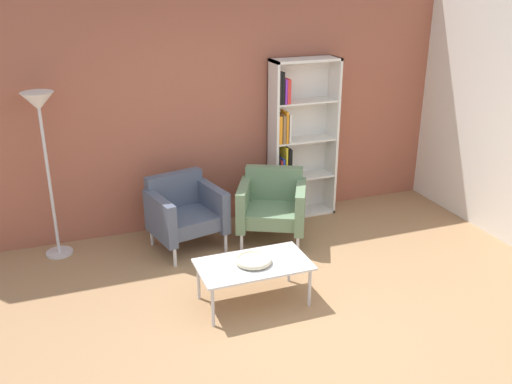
{
  "coord_description": "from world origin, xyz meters",
  "views": [
    {
      "loc": [
        -1.77,
        -3.65,
        2.85
      ],
      "look_at": [
        -0.09,
        0.84,
        0.95
      ],
      "focal_mm": 39.79,
      "sensor_mm": 36.0,
      "label": 1
    }
  ],
  "objects_px": {
    "decorative_bowl": "(253,260)",
    "floor_lamp_torchiere": "(41,122)",
    "coffee_table_low": "(253,267)",
    "armchair_corner_red": "(184,211)",
    "armchair_near_window": "(272,205)",
    "bookshelf_tall": "(296,142)"
  },
  "relations": [
    {
      "from": "decorative_bowl",
      "to": "armchair_corner_red",
      "type": "bearing_deg",
      "value": 102.99
    },
    {
      "from": "decorative_bowl",
      "to": "coffee_table_low",
      "type": "bearing_deg",
      "value": 0.0
    },
    {
      "from": "floor_lamp_torchiere",
      "to": "armchair_near_window",
      "type": "bearing_deg",
      "value": -11.43
    },
    {
      "from": "floor_lamp_torchiere",
      "to": "coffee_table_low",
      "type": "bearing_deg",
      "value": -44.93
    },
    {
      "from": "decorative_bowl",
      "to": "armchair_near_window",
      "type": "relative_size",
      "value": 0.35
    },
    {
      "from": "coffee_table_low",
      "to": "armchair_near_window",
      "type": "height_order",
      "value": "armchair_near_window"
    },
    {
      "from": "coffee_table_low",
      "to": "armchair_corner_red",
      "type": "bearing_deg",
      "value": 102.99
    },
    {
      "from": "coffee_table_low",
      "to": "floor_lamp_torchiere",
      "type": "relative_size",
      "value": 0.57
    },
    {
      "from": "bookshelf_tall",
      "to": "floor_lamp_torchiere",
      "type": "relative_size",
      "value": 1.09
    },
    {
      "from": "armchair_near_window",
      "to": "armchair_corner_red",
      "type": "bearing_deg",
      "value": -163.37
    },
    {
      "from": "bookshelf_tall",
      "to": "decorative_bowl",
      "type": "xyz_separation_m",
      "value": [
        -1.17,
        -1.72,
        -0.49
      ]
    },
    {
      "from": "coffee_table_low",
      "to": "armchair_near_window",
      "type": "relative_size",
      "value": 1.09
    },
    {
      "from": "decorative_bowl",
      "to": "floor_lamp_torchiere",
      "type": "height_order",
      "value": "floor_lamp_torchiere"
    },
    {
      "from": "armchair_near_window",
      "to": "floor_lamp_torchiere",
      "type": "relative_size",
      "value": 0.53
    },
    {
      "from": "coffee_table_low",
      "to": "armchair_corner_red",
      "type": "xyz_separation_m",
      "value": [
        -0.31,
        1.32,
        0.05
      ]
    },
    {
      "from": "floor_lamp_torchiere",
      "to": "decorative_bowl",
      "type": "bearing_deg",
      "value": -44.93
    },
    {
      "from": "coffee_table_low",
      "to": "floor_lamp_torchiere",
      "type": "distance_m",
      "value": 2.53
    },
    {
      "from": "coffee_table_low",
      "to": "armchair_corner_red",
      "type": "relative_size",
      "value": 1.19
    },
    {
      "from": "decorative_bowl",
      "to": "armchair_corner_red",
      "type": "distance_m",
      "value": 1.36
    },
    {
      "from": "armchair_corner_red",
      "to": "armchair_near_window",
      "type": "relative_size",
      "value": 0.91
    },
    {
      "from": "armchair_corner_red",
      "to": "floor_lamp_torchiere",
      "type": "xyz_separation_m",
      "value": [
        -1.31,
        0.29,
        1.03
      ]
    },
    {
      "from": "armchair_corner_red",
      "to": "floor_lamp_torchiere",
      "type": "height_order",
      "value": "floor_lamp_torchiere"
    }
  ]
}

